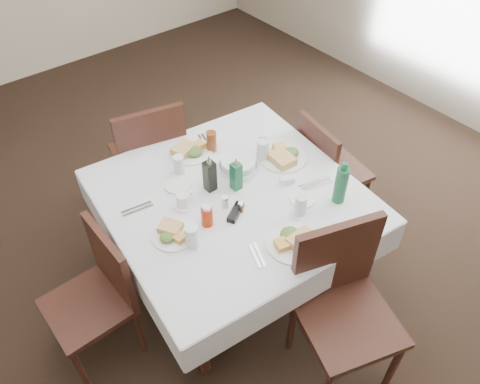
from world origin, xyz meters
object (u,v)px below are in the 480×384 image
Objects in this scene: chair_south at (341,297)px; bread_basket at (238,165)px; water_w at (192,236)px; green_bottle at (341,184)px; coffee_mug at (183,201)px; oil_cruet_dark at (210,175)px; chair_north at (151,154)px; ketchup_bottle at (207,216)px; chair_east at (325,166)px; water_n at (179,165)px; water_s at (300,205)px; dining_table at (232,203)px; water_e at (263,150)px; chair_west at (99,290)px; oil_cruet_green at (236,175)px.

bread_basket is at bearing 85.14° from chair_south.
green_bottle is (0.85, -0.25, 0.06)m from water_w.
coffee_mug is (0.13, 0.27, -0.03)m from water_w.
oil_cruet_dark is 0.22m from coffee_mug.
ketchup_bottle is (-0.17, -0.94, 0.25)m from chair_north.
coffee_mug is (-0.20, -0.02, -0.07)m from oil_cruet_dark.
chair_east is 7.26× the size of water_n.
water_s reaches higher than water_n.
chair_north reaches higher than bread_basket.
coffee_mug is at bearing 136.43° from water_s.
water_w is at bearing 162.89° from water_s.
chair_north is 1.26m from water_s.
coffee_mug is (-0.27, 0.10, 0.11)m from dining_table.
chair_east is at bearing 8.29° from water_w.
ketchup_bottle is at bearing 150.65° from water_s.
water_e is at bearing 20.88° from dining_table.
chair_east is at bearing -19.40° from water_n.
chair_south is 7.30× the size of ketchup_bottle.
oil_cruet_dark reaches higher than chair_west.
water_s is (0.12, 0.47, 0.24)m from chair_south.
chair_north reaches higher than water_s.
water_n is 0.38m from oil_cruet_green.
chair_west is at bearing -176.84° from coffee_mug.
chair_east and chair_west have the same top height.
bread_basket is (-0.04, 0.51, -0.03)m from water_s.
chair_south is 1.14m from chair_east.
chair_south is 3.97× the size of oil_cruet_dark.
chair_south is at bearing -53.48° from water_w.
ketchup_bottle is 0.20m from coffee_mug.
green_bottle is (0.29, -0.57, 0.09)m from bread_basket.
water_s is (0.34, -0.71, 0.00)m from water_n.
water_e is (0.27, 0.96, 0.25)m from chair_south.
water_e is at bearing 19.64° from oil_cruet_green.
chair_south is 1.13× the size of chair_west.
water_s is at bearing -150.18° from chair_east.
dining_table is 0.41m from water_e.
chair_west is 6.36× the size of water_e.
water_w is (-0.48, 0.65, 0.25)m from chair_south.
water_e is (0.35, 0.14, 0.14)m from dining_table.
dining_table is 6.60× the size of bread_basket.
chair_west reaches higher than coffee_mug.
coffee_mug is (-0.44, -0.05, 0.00)m from bread_basket.
water_e reaches higher than water_s.
water_s is 0.52m from water_e.
water_s is 0.26m from green_bottle.
coffee_mug is at bearing 65.17° from water_w.
coffee_mug is at bearing 160.12° from dining_table.
chair_south reaches higher than bread_basket.
water_e is 0.57m from green_bottle.
chair_west is at bearing -158.91° from water_n.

